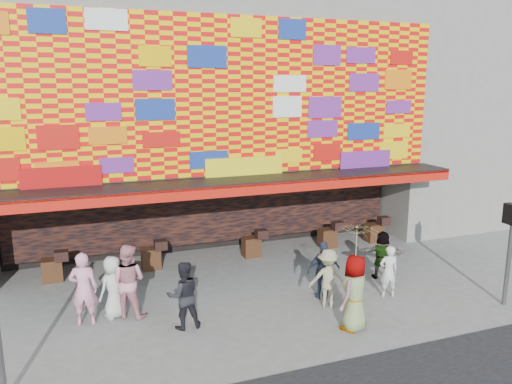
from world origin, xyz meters
TOP-DOWN VIEW (x-y plane):
  - ground at (0.00, 0.00)m, footprint 90.00×90.00m
  - shop_building at (0.00, 8.18)m, footprint 15.20×9.40m
  - neighbor_right at (13.00, 8.00)m, footprint 11.00×8.00m
  - signal_right at (6.20, -1.50)m, footprint 0.22×0.20m
  - ped_a at (-3.91, 1.44)m, footprint 0.96×0.89m
  - ped_b at (-4.64, 1.27)m, footprint 0.77×0.59m
  - ped_c at (-2.35, 0.23)m, footprint 0.84×0.66m
  - ped_d at (1.58, 0.09)m, footprint 1.18×0.90m
  - ped_e at (1.73, 0.62)m, footprint 1.00×0.46m
  - ped_f at (4.14, 1.33)m, footprint 1.45×1.06m
  - ped_g at (1.56, -1.30)m, footprint 1.11×0.99m
  - ped_h at (3.50, 0.07)m, footprint 0.61×0.47m
  - ped_i at (-3.55, 1.34)m, footprint 1.19×1.12m
  - parasol at (1.56, -1.30)m, footprint 1.08×1.10m

SIDE VIEW (x-z plane):
  - ground at x=0.00m, z-range 0.00..0.00m
  - ped_h at x=3.50m, z-range 0.00..1.51m
  - ped_f at x=4.14m, z-range 0.00..1.51m
  - ped_d at x=1.58m, z-range 0.00..1.61m
  - ped_a at x=-3.91m, z-range 0.00..1.64m
  - ped_e at x=1.73m, z-range 0.00..1.66m
  - ped_c at x=-2.35m, z-range 0.00..1.72m
  - ped_b at x=-4.64m, z-range 0.00..1.89m
  - ped_g at x=1.56m, z-range 0.00..1.91m
  - ped_i at x=-3.55m, z-range 0.00..1.94m
  - signal_right at x=6.20m, z-range 0.36..3.36m
  - parasol at x=1.56m, z-range 1.22..3.15m
  - shop_building at x=0.00m, z-range 0.23..10.23m
  - neighbor_right at x=13.00m, z-range 0.00..12.00m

